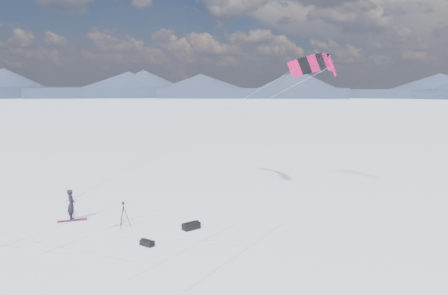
{
  "coord_description": "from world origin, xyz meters",
  "views": [
    {
      "loc": [
        3.03,
        -21.97,
        7.29
      ],
      "look_at": [
        6.36,
        4.47,
        3.64
      ],
      "focal_mm": 35.0,
      "sensor_mm": 36.0,
      "label": 1
    }
  ],
  "objects": [
    {
      "name": "snowkiter",
      "position": [
        -2.45,
        2.45,
        0.0
      ],
      "size": [
        0.48,
        0.67,
        1.73
      ],
      "primitive_type": "imported",
      "rotation": [
        0.0,
        0.0,
        1.68
      ],
      "color": "black",
      "rests_on": "ground"
    },
    {
      "name": "ground",
      "position": [
        0.0,
        0.0,
        0.0
      ],
      "size": [
        1800.0,
        1800.0,
        0.0
      ],
      "primitive_type": "plane",
      "color": "white"
    },
    {
      "name": "gear_bag_b",
      "position": [
        1.91,
        -2.17,
        0.14
      ],
      "size": [
        0.73,
        0.71,
        0.32
      ],
      "rotation": [
        0.0,
        0.0,
        -0.75
      ],
      "color": "black",
      "rests_on": "ground"
    },
    {
      "name": "power_kite",
      "position": [
        12.68,
        6.36,
        8.74
      ],
      "size": [
        16.33,
        6.42,
        8.45
      ],
      "color": "#BE0C49",
      "rests_on": "ground"
    },
    {
      "name": "snow_tracks",
      "position": [
        -0.56,
        -0.72,
        0.0
      ],
      "size": [
        17.62,
        14.39,
        0.01
      ],
      "color": "silver",
      "rests_on": "ground"
    },
    {
      "name": "horizon_hills",
      "position": [
        0.0,
        0.0,
        4.41
      ],
      "size": [
        704.47,
        706.88,
        10.12
      ],
      "color": "#21263D",
      "rests_on": "ground"
    },
    {
      "name": "snowboard",
      "position": [
        -2.38,
        2.23,
        0.02
      ],
      "size": [
        1.59,
        0.62,
        0.04
      ],
      "primitive_type": "cube",
      "rotation": [
        0.0,
        0.0,
        0.22
      ],
      "color": "maroon",
      "rests_on": "ground"
    },
    {
      "name": "tripod",
      "position": [
        0.56,
        0.74,
        0.88
      ],
      "size": [
        0.6,
        0.65,
        1.38
      ],
      "rotation": [
        0.0,
        0.0,
        0.12
      ],
      "color": "black",
      "rests_on": "ground"
    },
    {
      "name": "gear_bag_a",
      "position": [
        4.07,
        -0.04,
        0.18
      ],
      "size": [
        1.02,
        0.88,
        0.42
      ],
      "rotation": [
        0.0,
        0.0,
        0.58
      ],
      "color": "black",
      "rests_on": "ground"
    }
  ]
}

